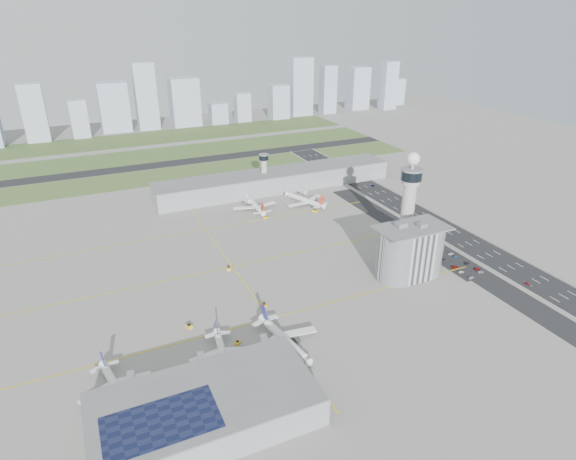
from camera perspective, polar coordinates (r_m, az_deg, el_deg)
name	(u,v)px	position (r m, az deg, el deg)	size (l,w,h in m)	color
ground	(313,275)	(286.64, 2.93, -5.39)	(1000.00, 1000.00, 0.00)	gray
grass_strip_0	(187,173)	(476.52, -11.87, 6.65)	(480.00, 50.00, 0.08)	#4B632F
grass_strip_1	(170,153)	(547.08, -13.76, 8.81)	(480.00, 60.00, 0.08)	#415B2B
grass_strip_2	(157,137)	(623.49, -15.31, 10.55)	(480.00, 70.00, 0.08)	#465B2B
runway	(178,163)	(511.17, -12.86, 7.79)	(480.00, 22.00, 0.10)	black
highway	(462,240)	(349.49, 19.93, -1.12)	(28.00, 500.00, 0.10)	black
barrier_left	(446,243)	(340.15, 18.23, -1.48)	(0.60, 500.00, 1.20)	#9E9E99
barrier_right	(478,236)	(358.69, 21.57, -0.62)	(0.60, 500.00, 1.20)	#9E9E99
landside_road	(443,253)	(326.99, 17.93, -2.63)	(18.00, 260.00, 0.08)	black
parking_lot	(454,262)	(318.16, 19.07, -3.59)	(20.00, 44.00, 0.10)	black
taxiway_line_h_0	(270,319)	(249.43, -2.17, -10.47)	(260.00, 0.60, 0.01)	yellow
taxiway_line_h_1	(232,267)	(297.48, -6.64, -4.34)	(260.00, 0.60, 0.01)	yellow
taxiway_line_h_2	(205,230)	(349.25, -9.77, 0.05)	(260.00, 0.60, 0.01)	yellow
taxiway_line_v	(232,267)	(297.48, -6.64, -4.34)	(0.60, 260.00, 0.01)	yellow
control_tower	(409,198)	(314.37, 14.15, 3.74)	(14.00, 14.00, 64.50)	#ADAAA5
secondary_tower	(264,169)	(416.17, -2.86, 7.24)	(8.60, 8.60, 31.90)	#ADAAA5
admin_building	(410,251)	(289.23, 14.23, -2.45)	(42.00, 24.00, 33.50)	#B2B2B7
terminal_pier	(276,180)	(421.42, -1.46, 5.93)	(210.00, 32.00, 15.80)	gray
near_terminal	(205,409)	(196.01, -9.80, -20.19)	(84.00, 42.00, 13.00)	gray
airplane_near_a	(115,383)	(217.53, -19.80, -16.68)	(35.54, 30.21, 9.95)	white
airplane_near_b	(223,351)	(223.14, -7.74, -13.98)	(35.65, 30.30, 9.98)	white
airplane_near_c	(285,335)	(228.60, -0.38, -12.36)	(41.87, 35.59, 11.72)	white
airplane_far_a	(254,202)	(379.56, -4.01, 3.37)	(41.65, 35.40, 11.66)	white
airplane_far_b	(304,197)	(388.23, 1.92, 3.95)	(43.13, 36.66, 12.08)	white
jet_bridge_near_0	(130,399)	(211.72, -18.21, -18.52)	(14.00, 3.00, 5.70)	silver
jet_bridge_near_1	(204,377)	(214.31, -9.96, -16.82)	(14.00, 3.00, 5.70)	silver
jet_bridge_near_2	(270,358)	(220.98, -2.20, -14.89)	(14.00, 3.00, 5.70)	silver
jet_bridge_far_0	(241,198)	(396.31, -5.60, 3.79)	(14.00, 3.00, 5.70)	silver
jet_bridge_far_1	(296,189)	(414.00, 0.95, 4.84)	(14.00, 3.00, 5.70)	silver
tug_0	(189,326)	(247.55, -11.65, -11.06)	(2.42, 3.52, 2.04)	gold
tug_1	(238,342)	(233.76, -6.00, -13.10)	(2.05, 2.98, 1.73)	yellow
tug_2	(264,305)	(258.44, -2.85, -8.85)	(2.12, 3.09, 1.80)	orange
tug_3	(229,268)	(294.05, -7.05, -4.50)	(2.49, 3.62, 2.10)	gold
tug_4	(266,217)	(363.25, -2.68, 1.55)	(2.12, 3.08, 1.79)	#EDA207
tug_5	(315,211)	(374.80, 3.24, 2.32)	(2.41, 3.50, 2.03)	#F1B607
car_lot_0	(471,278)	(302.55, 20.88, -5.29)	(1.48, 3.67, 1.25)	silver
car_lot_1	(461,272)	(306.94, 19.85, -4.69)	(1.16, 3.34, 1.10)	#A8A8A9
car_lot_2	(455,267)	(311.12, 19.14, -4.16)	(1.92, 4.16, 1.16)	#A61107
car_lot_3	(442,259)	(317.90, 17.78, -3.32)	(1.51, 3.72, 1.08)	black
car_lot_4	(439,256)	(321.22, 17.48, -2.98)	(1.29, 3.22, 1.10)	navy
car_lot_5	(431,253)	(323.87, 16.57, -2.61)	(1.26, 3.60, 1.19)	white
car_lot_6	(481,272)	(310.83, 21.87, -4.64)	(1.89, 4.10, 1.14)	#ABABAB
car_lot_7	(477,269)	(313.72, 21.53, -4.30)	(1.68, 4.14, 1.20)	maroon
car_lot_8	(467,263)	(318.27, 20.44, -3.68)	(1.48, 3.67, 1.25)	#242527
car_lot_9	(456,257)	(323.60, 19.25, -3.03)	(1.17, 3.35, 1.10)	navy
car_lot_10	(451,254)	(326.61, 18.75, -2.68)	(1.90, 4.11, 1.14)	silver
car_lot_11	(441,249)	(331.05, 17.68, -2.14)	(1.72, 4.23, 1.23)	gray
car_hw_0	(527,284)	(309.20, 26.51, -5.70)	(1.43, 3.55, 1.21)	maroon
car_hw_1	(426,219)	(374.51, 16.03, 1.26)	(1.27, 3.65, 1.20)	#28272C
car_hw_2	(373,186)	(436.67, 10.00, 5.21)	(1.84, 3.99, 1.11)	#17115A
car_hw_4	(327,168)	(479.88, 4.67, 7.31)	(1.53, 3.80, 1.30)	gray
skyline_bldg_5	(34,113)	(649.00, -27.88, 12.18)	(25.49, 20.39, 66.89)	#9EADC1
skyline_bldg_6	(79,119)	(648.47, -23.49, 11.99)	(20.04, 16.03, 45.20)	#9EADC1
skyline_bldg_7	(114,107)	(668.01, -19.94, 13.57)	(35.76, 28.61, 61.22)	#9EADC1
skyline_bldg_8	(146,96)	(665.62, -16.52, 14.95)	(26.33, 21.06, 83.39)	#9EADC1
skyline_bldg_9	(185,102)	(677.07, -12.16, 14.63)	(36.96, 29.57, 62.11)	#9EADC1
skyline_bldg_10	(218,113)	(682.55, -8.25, 13.53)	(23.01, 18.41, 27.75)	#9EADC1
skyline_bldg_11	(242,107)	(691.74, -5.42, 14.29)	(20.22, 16.18, 38.97)	#9EADC1
skyline_bldg_12	(279,102)	(708.54, -1.13, 14.96)	(26.14, 20.92, 46.89)	#9EADC1
skyline_bldg_13	(300,86)	(732.80, 1.40, 16.64)	(32.26, 25.81, 81.20)	#9EADC1
skyline_bldg_14	(328,90)	(747.58, 4.75, 16.25)	(21.59, 17.28, 68.75)	#9EADC1
skyline_bldg_15	(358,88)	(785.31, 8.28, 16.30)	(30.25, 24.20, 63.40)	#9EADC1
skyline_bldg_16	(388,85)	(792.56, 11.80, 16.42)	(23.04, 18.43, 71.56)	#9EADC1
skyline_bldg_17	(396,92)	(837.99, 12.69, 15.71)	(22.64, 18.11, 41.06)	#9EADC1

